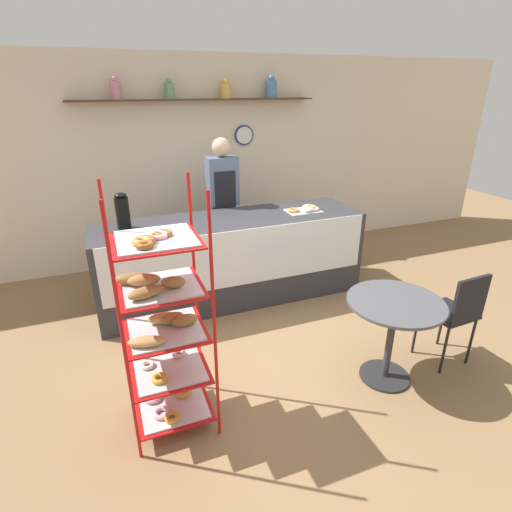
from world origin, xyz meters
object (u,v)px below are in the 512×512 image
(cafe_table, at_px, (393,321))
(cafe_chair, at_px, (458,310))
(coffee_carafe, at_px, (122,211))
(donut_tray_counter, at_px, (306,209))
(pastry_rack, at_px, (163,324))
(person_worker, at_px, (223,203))

(cafe_table, relative_size, cafe_chair, 0.86)
(coffee_carafe, relative_size, donut_tray_counter, 0.95)
(pastry_rack, bearing_deg, cafe_table, -5.82)
(person_worker, bearing_deg, cafe_chair, -61.74)
(cafe_table, relative_size, coffee_carafe, 2.07)
(pastry_rack, distance_m, person_worker, 2.49)
(coffee_carafe, bearing_deg, person_worker, 22.53)
(coffee_carafe, bearing_deg, donut_tray_counter, -4.07)
(pastry_rack, xyz_separation_m, donut_tray_counter, (1.91, 1.59, 0.15))
(cafe_chair, xyz_separation_m, donut_tray_counter, (-0.52, 1.82, 0.44))
(pastry_rack, xyz_separation_m, coffee_carafe, (-0.10, 1.74, 0.31))
(pastry_rack, bearing_deg, coffee_carafe, 93.21)
(cafe_chair, bearing_deg, person_worker, -65.09)
(pastry_rack, distance_m, coffee_carafe, 1.77)
(person_worker, relative_size, donut_tray_counter, 4.52)
(cafe_chair, distance_m, coffee_carafe, 3.25)
(person_worker, distance_m, cafe_chair, 2.83)
(coffee_carafe, bearing_deg, cafe_table, -45.50)
(person_worker, height_order, coffee_carafe, person_worker)
(pastry_rack, height_order, cafe_chair, pastry_rack)
(pastry_rack, height_order, person_worker, pastry_rack)
(pastry_rack, bearing_deg, person_worker, 63.74)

